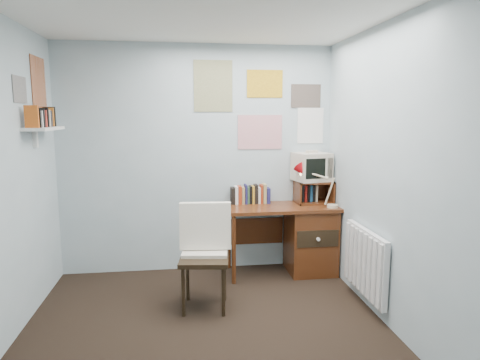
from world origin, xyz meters
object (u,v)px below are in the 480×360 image
Objects in this scene: tv_riser at (314,192)px; wall_shelf at (44,129)px; desk_lamp at (333,188)px; radiator at (365,262)px; desk at (305,236)px; desk_chair at (204,259)px; crt_tv at (311,166)px.

tv_riser is 0.65× the size of wall_shelf.
wall_shelf reaches higher than desk_lamp.
tv_riser is 0.50× the size of radiator.
desk reaches higher than radiator.
desk_lamp is at bearing -33.58° from desk.
desk_lamp reaches higher than desk_chair.
wall_shelf is at bearing 178.45° from crt_tv.
wall_shelf reaches higher than desk_chair.
desk is at bearing -137.04° from tv_riser.
desk is at bearing 146.05° from desk_lamp.
crt_tv is at bearing 10.84° from wall_shelf.
crt_tv is 2.75m from wall_shelf.
wall_shelf is (-2.81, -0.22, 0.65)m from desk_lamp.
desk_lamp is (0.24, -0.16, 0.56)m from desk.
tv_riser reaches higher than desk_chair.
crt_tv is at bearing 54.87° from desk.
desk is 1.40m from desk_chair.
tv_riser is (-0.12, 0.27, -0.08)m from desk_lamp.
desk is 2.86× the size of desk_lamp.
radiator is at bearing -91.87° from crt_tv.
desk is 0.51m from tv_riser.
crt_tv reaches higher than tv_riser.
desk_lamp is 0.52× the size of radiator.
tv_riser is at bearing 10.32° from wall_shelf.
tv_riser is at bearing 99.28° from radiator.
wall_shelf is at bearing 171.99° from desk_chair.
desk_lamp is at bearing -74.98° from crt_tv.
desk_lamp is 0.31m from tv_riser.
tv_riser is (0.12, 0.11, 0.48)m from desk.
crt_tv is at bearing 117.04° from desk_lamp.
desk_chair is at bearing -156.76° from crt_tv.
wall_shelf is (-2.86, 0.55, 1.20)m from radiator.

